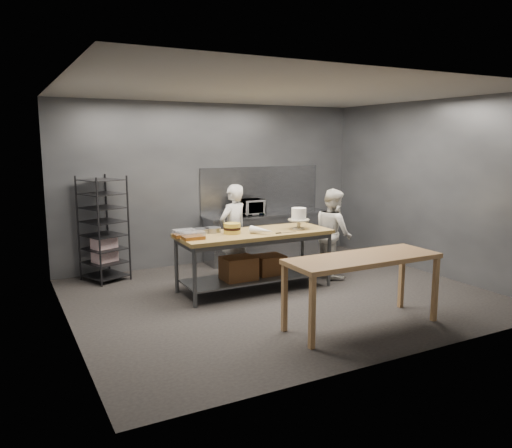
{
  "coord_description": "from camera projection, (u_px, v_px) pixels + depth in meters",
  "views": [
    {
      "loc": [
        -3.7,
        -6.25,
        2.31
      ],
      "look_at": [
        -0.21,
        0.4,
        1.05
      ],
      "focal_mm": 35.0,
      "sensor_mm": 36.0,
      "label": 1
    }
  ],
  "objects": [
    {
      "name": "chef_right",
      "position": [
        333.0,
        233.0,
        8.52
      ],
      "size": [
        0.71,
        0.83,
        1.51
      ],
      "primitive_type": "imported",
      "rotation": [
        0.0,
        0.0,
        1.37
      ],
      "color": "silver",
      "rests_on": "ground"
    },
    {
      "name": "work_table",
      "position": [
        253.0,
        254.0,
        7.74
      ],
      "size": [
        2.4,
        0.9,
        0.92
      ],
      "color": "olive",
      "rests_on": "ground"
    },
    {
      "name": "pastry_clamshells",
      "position": [
        189.0,
        234.0,
        7.19
      ],
      "size": [
        0.36,
        0.45,
        0.11
      ],
      "color": "#A45920",
      "rests_on": "work_table"
    },
    {
      "name": "frosted_cake_stand",
      "position": [
        299.0,
        216.0,
        7.9
      ],
      "size": [
        0.34,
        0.34,
        0.34
      ],
      "color": "#BFB699",
      "rests_on": "work_table"
    },
    {
      "name": "near_counter",
      "position": [
        363.0,
        263.0,
        6.17
      ],
      "size": [
        2.0,
        0.7,
        0.9
      ],
      "color": "olive",
      "rests_on": "ground"
    },
    {
      "name": "ground",
      "position": [
        280.0,
        295.0,
        7.54
      ],
      "size": [
        6.0,
        6.0,
        0.0
      ],
      "primitive_type": "plane",
      "color": "black",
      "rests_on": "ground"
    },
    {
      "name": "chef_behind",
      "position": [
        233.0,
        232.0,
        8.4
      ],
      "size": [
        0.68,
        0.57,
        1.59
      ],
      "primitive_type": "imported",
      "rotation": [
        0.0,
        0.0,
        3.51
      ],
      "color": "silver",
      "rests_on": "ground"
    },
    {
      "name": "splashback_panel",
      "position": [
        261.0,
        189.0,
        9.94
      ],
      "size": [
        2.6,
        0.02,
        0.9
      ],
      "primitive_type": "cube",
      "color": "slate",
      "rests_on": "back_counter"
    },
    {
      "name": "back_wall",
      "position": [
        214.0,
        184.0,
        9.48
      ],
      "size": [
        6.0,
        0.04,
        3.0
      ],
      "primitive_type": "cube",
      "color": "#4C4F54",
      "rests_on": "ground"
    },
    {
      "name": "cake_pans",
      "position": [
        199.0,
        232.0,
        7.51
      ],
      "size": [
        0.74,
        0.35,
        0.07
      ],
      "color": "gray",
      "rests_on": "work_table"
    },
    {
      "name": "back_counter",
      "position": [
        268.0,
        236.0,
        9.83
      ],
      "size": [
        2.6,
        0.6,
        0.9
      ],
      "color": "slate",
      "rests_on": "ground"
    },
    {
      "name": "layer_cake",
      "position": [
        232.0,
        228.0,
        7.54
      ],
      "size": [
        0.26,
        0.26,
        0.16
      ],
      "color": "gold",
      "rests_on": "work_table"
    },
    {
      "name": "offset_spatula",
      "position": [
        283.0,
        233.0,
        7.59
      ],
      "size": [
        0.36,
        0.02,
        0.02
      ],
      "color": "slate",
      "rests_on": "work_table"
    },
    {
      "name": "piping_bag",
      "position": [
        262.0,
        230.0,
        7.48
      ],
      "size": [
        0.3,
        0.39,
        0.12
      ],
      "primitive_type": "cone",
      "rotation": [
        1.57,
        0.0,
        0.55
      ],
      "color": "white",
      "rests_on": "work_table"
    },
    {
      "name": "microwave",
      "position": [
        249.0,
        207.0,
        9.54
      ],
      "size": [
        0.54,
        0.37,
        0.3
      ],
      "primitive_type": "imported",
      "color": "black",
      "rests_on": "back_counter"
    },
    {
      "name": "speed_rack",
      "position": [
        104.0,
        230.0,
        8.24
      ],
      "size": [
        0.8,
        0.83,
        1.75
      ],
      "color": "black",
      "rests_on": "ground"
    }
  ]
}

